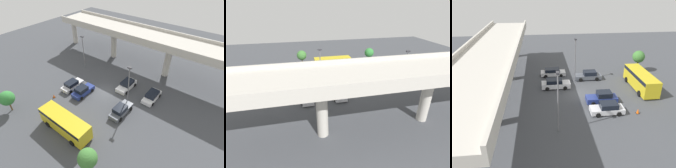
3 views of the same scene
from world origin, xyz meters
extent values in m
plane|color=#424449|center=(0.00, 0.00, 0.00)|extent=(88.82, 88.82, 0.00)
cube|color=#BCB7AD|center=(0.00, 12.26, 7.38)|extent=(41.45, 7.33, 0.90)
cube|color=#BCB7AD|center=(0.00, 8.74, 8.11)|extent=(41.45, 0.30, 0.55)
cube|color=#BCB7AD|center=(0.00, 15.77, 8.11)|extent=(41.45, 0.30, 0.55)
cylinder|color=#BCB7AD|center=(-20.73, 12.26, 3.47)|extent=(1.35, 1.35, 6.93)
cylinder|color=#BCB7AD|center=(-6.91, 12.26, 3.47)|extent=(1.35, 1.35, 6.93)
cylinder|color=#BCB7AD|center=(6.91, 12.26, 3.47)|extent=(1.35, 1.35, 6.93)
cube|color=silver|center=(-5.62, -2.83, 0.51)|extent=(1.84, 4.50, 0.68)
cube|color=black|center=(-5.62, -3.03, 1.19)|extent=(1.69, 2.33, 0.68)
cylinder|color=black|center=(-6.57, -1.44, 0.32)|extent=(0.22, 0.64, 0.64)
cylinder|color=black|center=(-4.68, -1.44, 0.32)|extent=(0.22, 0.64, 0.64)
cylinder|color=black|center=(-6.57, -4.23, 0.32)|extent=(0.22, 0.64, 0.64)
cylinder|color=black|center=(-4.68, -4.23, 0.32)|extent=(0.22, 0.64, 0.64)
cube|color=navy|center=(-2.66, -2.88, 0.55)|extent=(1.80, 4.49, 0.77)
cube|color=black|center=(-2.66, -3.24, 1.31)|extent=(1.65, 2.08, 0.75)
cylinder|color=black|center=(-3.58, -1.49, 0.31)|extent=(0.22, 0.61, 0.61)
cylinder|color=black|center=(-1.74, -1.49, 0.31)|extent=(0.22, 0.61, 0.61)
cylinder|color=black|center=(-3.58, -4.27, 0.31)|extent=(0.22, 0.61, 0.61)
cylinder|color=black|center=(-1.74, -4.27, 0.31)|extent=(0.22, 0.61, 0.61)
cube|color=silver|center=(2.87, 3.37, 0.58)|extent=(1.93, 4.71, 0.80)
cube|color=black|center=(2.87, 3.65, 1.27)|extent=(1.77, 2.55, 0.58)
cylinder|color=black|center=(3.86, 1.91, 0.32)|extent=(0.22, 0.65, 0.65)
cylinder|color=black|center=(1.89, 1.91, 0.32)|extent=(0.22, 0.65, 0.65)
cylinder|color=black|center=(3.86, 4.83, 0.32)|extent=(0.22, 0.65, 0.65)
cylinder|color=black|center=(1.89, 4.83, 0.32)|extent=(0.22, 0.65, 0.65)
cube|color=#515660|center=(5.79, -2.63, 0.54)|extent=(1.82, 4.70, 0.70)
cube|color=black|center=(5.79, -2.95, 1.24)|extent=(1.68, 2.21, 0.69)
cylinder|color=black|center=(4.85, -1.18, 0.35)|extent=(0.22, 0.70, 0.70)
cylinder|color=black|center=(6.72, -1.18, 0.35)|extent=(0.22, 0.70, 0.70)
cylinder|color=black|center=(4.85, -4.09, 0.35)|extent=(0.22, 0.70, 0.70)
cylinder|color=black|center=(6.72, -4.09, 0.35)|extent=(0.22, 0.70, 0.70)
cube|color=silver|center=(8.20, 3.50, 0.50)|extent=(1.87, 4.56, 0.66)
cube|color=black|center=(8.20, 3.66, 1.12)|extent=(1.72, 2.67, 0.57)
cylinder|color=black|center=(9.15, 2.08, 0.30)|extent=(0.22, 0.61, 0.61)
cylinder|color=black|center=(7.24, 2.08, 0.30)|extent=(0.22, 0.61, 0.61)
cylinder|color=black|center=(9.15, 4.91, 0.30)|extent=(0.22, 0.61, 0.61)
cylinder|color=black|center=(7.24, 4.91, 0.30)|extent=(0.22, 0.61, 0.61)
cube|color=gold|center=(1.21, -10.42, 1.52)|extent=(8.65, 2.48, 2.54)
cube|color=black|center=(1.21, -10.42, 2.43)|extent=(8.48, 2.53, 0.56)
cylinder|color=black|center=(3.89, -9.15, 0.46)|extent=(0.92, 0.29, 0.92)
cylinder|color=black|center=(3.89, -11.68, 0.46)|extent=(0.92, 0.29, 0.92)
cylinder|color=black|center=(-1.48, -9.15, 0.46)|extent=(0.92, 0.29, 0.92)
cylinder|color=black|center=(-1.48, -11.68, 0.46)|extent=(0.92, 0.29, 0.92)
cylinder|color=slate|center=(-8.90, 3.96, 3.67)|extent=(0.16, 0.16, 7.34)
cube|color=#333338|center=(-8.90, 3.96, 7.44)|extent=(0.70, 0.35, 0.20)
cylinder|color=slate|center=(5.40, -0.18, 3.69)|extent=(0.16, 0.16, 7.38)
cube|color=#333338|center=(5.40, -0.18, 7.48)|extent=(0.70, 0.35, 0.20)
cylinder|color=brown|center=(-9.26, -13.23, 0.81)|extent=(0.24, 0.24, 1.62)
sphere|color=#337F38|center=(-9.26, -13.23, 2.64)|extent=(2.40, 2.40, 2.40)
cylinder|color=brown|center=(8.33, -12.94, 1.06)|extent=(0.24, 0.24, 2.13)
sphere|color=#3D7533|center=(8.33, -12.94, 3.11)|extent=(2.31, 2.31, 2.31)
cube|color=black|center=(-6.18, -6.94, 0.02)|extent=(0.44, 0.44, 0.04)
cone|color=#EA590F|center=(-6.18, -6.94, 0.35)|extent=(0.40, 0.40, 0.70)
camera|label=1|loc=(16.78, -19.50, 21.51)|focal=28.00mm
camera|label=2|loc=(8.85, 29.20, 14.97)|focal=28.00mm
camera|label=3|loc=(-29.85, 5.58, 15.93)|focal=35.00mm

